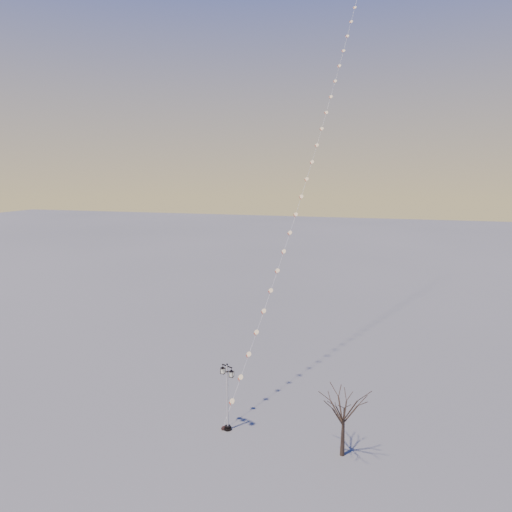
% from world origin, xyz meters
% --- Properties ---
extents(ground, '(300.00, 300.00, 0.00)m').
position_xyz_m(ground, '(0.00, 0.00, 0.00)').
color(ground, '#5E5F60').
rests_on(ground, ground).
extents(street_lamp, '(1.09, 0.71, 4.54)m').
position_xyz_m(street_lamp, '(-1.01, 1.16, 2.52)').
color(street_lamp, black).
rests_on(street_lamp, ground).
extents(bare_tree, '(2.61, 2.61, 4.33)m').
position_xyz_m(bare_tree, '(6.38, 0.47, 3.01)').
color(bare_tree, '#31251B').
rests_on(bare_tree, ground).
extents(kite_train, '(7.79, 37.95, 49.29)m').
position_xyz_m(kite_train, '(2.31, 19.74, 24.57)').
color(kite_train, black).
rests_on(kite_train, ground).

